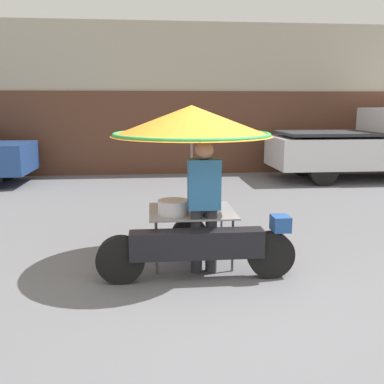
{
  "coord_description": "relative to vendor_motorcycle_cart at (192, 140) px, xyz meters",
  "views": [
    {
      "loc": [
        -0.83,
        -4.36,
        2.01
      ],
      "look_at": [
        -0.32,
        0.9,
        0.93
      ],
      "focal_mm": 40.0,
      "sensor_mm": 36.0,
      "label": 1
    }
  ],
  "objects": [
    {
      "name": "shopfront_building",
      "position": [
        0.31,
        8.35,
        0.56
      ],
      "size": [
        28.0,
        2.06,
        4.31
      ],
      "color": "#B2A893",
      "rests_on": "ground"
    },
    {
      "name": "pickup_truck",
      "position": [
        5.61,
        5.86,
        -0.65
      ],
      "size": [
        5.44,
        1.85,
        1.93
      ],
      "color": "black",
      "rests_on": "ground"
    },
    {
      "name": "vendor_motorcycle_cart",
      "position": [
        0.0,
        0.0,
        0.0
      ],
      "size": [
        2.31,
        2.0,
        2.01
      ],
      "color": "black",
      "rests_on": "ground"
    },
    {
      "name": "ground_plane",
      "position": [
        0.31,
        -0.89,
        -1.58
      ],
      "size": [
        36.0,
        36.0,
        0.0
      ],
      "primitive_type": "plane",
      "color": "slate"
    },
    {
      "name": "vendor_person",
      "position": [
        0.11,
        -0.33,
        -0.69
      ],
      "size": [
        0.38,
        0.22,
        1.6
      ],
      "color": "#2D2D33",
      "rests_on": "ground"
    }
  ]
}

